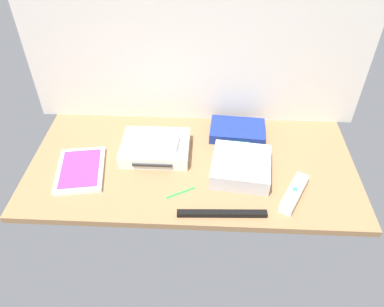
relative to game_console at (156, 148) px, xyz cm
name	(u,v)px	position (x,y,z in cm)	size (l,w,h in cm)	color
ground_plane	(192,166)	(11.71, -4.33, -3.20)	(100.00, 48.00, 2.00)	#936D47
back_wall	(196,31)	(11.71, 20.27, 29.80)	(110.00, 1.20, 64.00)	silver
game_console	(156,148)	(0.00, 0.00, 0.00)	(21.02, 16.53, 4.40)	white
mini_computer	(241,166)	(26.39, -7.87, 0.44)	(18.89, 18.89, 5.30)	silver
game_case	(80,170)	(-21.58, -9.69, -1.44)	(16.51, 20.96, 1.56)	white
network_router	(237,131)	(26.21, 10.62, -0.50)	(18.84, 13.33, 3.40)	navy
remote_wand	(294,193)	(40.74, -17.05, -0.69)	(10.16, 14.75, 3.40)	white
remote_classic_pad	(155,142)	(0.02, -0.98, 3.21)	(14.94, 9.03, 2.40)	white
sensor_bar	(222,214)	(20.65, -24.57, -1.50)	(24.00, 1.80, 1.40)	black
stylus_pen	(181,192)	(9.13, -16.93, -1.85)	(0.70, 0.70, 9.00)	green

